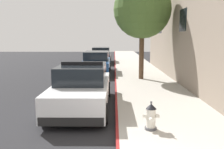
# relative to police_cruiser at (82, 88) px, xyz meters

# --- Properties ---
(ground_plane) EXTENTS (32.47, 60.00, 0.20)m
(ground_plane) POSITION_rel_police_cruiser_xyz_m (-3.09, 4.84, -0.84)
(ground_plane) COLOR #232326
(sidewalk_pavement) EXTENTS (3.28, 60.00, 0.13)m
(sidewalk_pavement) POSITION_rel_police_cruiser_xyz_m (2.91, 4.84, -0.68)
(sidewalk_pavement) COLOR #ADA89E
(sidewalk_pavement) RESTS_ON ground
(curb_painted_edge) EXTENTS (0.08, 60.00, 0.13)m
(curb_painted_edge) POSITION_rel_police_cruiser_xyz_m (1.23, 4.84, -0.68)
(curb_painted_edge) COLOR maroon
(curb_painted_edge) RESTS_ON ground
(police_cruiser) EXTENTS (1.94, 4.84, 1.68)m
(police_cruiser) POSITION_rel_police_cruiser_xyz_m (0.00, 0.00, 0.00)
(police_cruiser) COLOR white
(police_cruiser) RESTS_ON ground
(parked_car_silver_ahead) EXTENTS (1.94, 4.84, 1.56)m
(parked_car_silver_ahead) POSITION_rel_police_cruiser_xyz_m (-0.10, 8.54, -0.00)
(parked_car_silver_ahead) COLOR navy
(parked_car_silver_ahead) RESTS_ON ground
(parked_car_dark_far) EXTENTS (1.94, 4.84, 1.56)m
(parked_car_dark_far) POSITION_rel_police_cruiser_xyz_m (-0.16, 15.86, -0.00)
(parked_car_dark_far) COLOR black
(parked_car_dark_far) RESTS_ON ground
(fire_hydrant) EXTENTS (0.44, 0.40, 0.76)m
(fire_hydrant) POSITION_rel_police_cruiser_xyz_m (2.12, -2.46, -0.26)
(fire_hydrant) COLOR #4C4C51
(fire_hydrant) RESTS_ON sidewalk_pavement
(street_tree) EXTENTS (3.26, 3.26, 5.60)m
(street_tree) POSITION_rel_police_cruiser_xyz_m (2.74, 5.55, 3.34)
(street_tree) COLOR brown
(street_tree) RESTS_ON sidewalk_pavement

